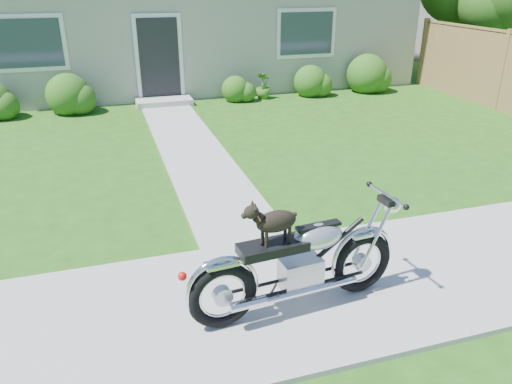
# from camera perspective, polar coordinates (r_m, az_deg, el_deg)

# --- Properties ---
(ground) EXTENTS (80.00, 80.00, 0.00)m
(ground) POSITION_cam_1_polar(r_m,az_deg,el_deg) (5.94, 16.48, -8.69)
(ground) COLOR #235114
(ground) RESTS_ON ground
(sidewalk) EXTENTS (24.00, 2.20, 0.04)m
(sidewalk) POSITION_cam_1_polar(r_m,az_deg,el_deg) (5.93, 16.51, -8.53)
(sidewalk) COLOR #9E9B93
(sidewalk) RESTS_ON ground
(walkway) EXTENTS (1.20, 8.00, 0.03)m
(walkway) POSITION_cam_1_polar(r_m,az_deg,el_deg) (9.70, -7.50, 5.04)
(walkway) COLOR #9E9B93
(walkway) RESTS_ON ground
(house) EXTENTS (12.60, 7.03, 4.50)m
(house) POSITION_cam_1_polar(r_m,az_deg,el_deg) (16.38, -7.20, 20.28)
(house) COLOR #B9B4A7
(house) RESTS_ON ground
(fence) EXTENTS (0.12, 6.62, 1.90)m
(fence) POSITION_cam_1_polar(r_m,az_deg,el_deg) (13.72, 26.39, 12.31)
(fence) COLOR #A07647
(fence) RESTS_ON ground
(shrub_row) EXTENTS (10.64, 1.14, 1.14)m
(shrub_row) POSITION_cam_1_polar(r_m,az_deg,el_deg) (13.21, -3.89, 12.02)
(shrub_row) COLOR #2B5817
(shrub_row) RESTS_ON ground
(potted_plant_left) EXTENTS (0.83, 0.87, 0.74)m
(potted_plant_left) POSITION_cam_1_polar(r_m,az_deg,el_deg) (12.95, -21.77, 9.94)
(potted_plant_left) COLOR #2A5B18
(potted_plant_left) RESTS_ON ground
(potted_plant_right) EXTENTS (0.55, 0.55, 0.70)m
(potted_plant_right) POSITION_cam_1_polar(r_m,az_deg,el_deg) (13.57, 0.84, 12.07)
(potted_plant_right) COLOR #39721F
(potted_plant_right) RESTS_ON ground
(motorcycle_with_dog) EXTENTS (2.22, 0.60, 1.20)m
(motorcycle_with_dog) POSITION_cam_1_polar(r_m,az_deg,el_deg) (4.83, 5.03, -7.88)
(motorcycle_with_dog) COLOR black
(motorcycle_with_dog) RESTS_ON sidewalk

